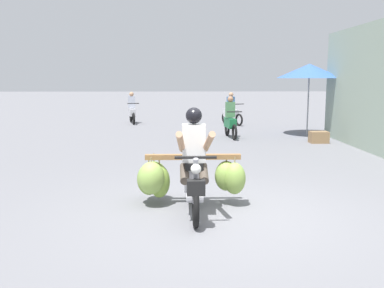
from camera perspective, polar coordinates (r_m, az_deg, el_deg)
The scene contains 7 objects.
ground_plane at distance 6.49m, azimuth 4.04°, elevation -9.35°, with size 120.00×120.00×0.00m, color slate.
motorbike_main_loaded at distance 6.74m, azimuth -1.24°, elevation -3.99°, with size 1.76×1.80×1.58m.
motorbike_distant_ahead_left at distance 14.76m, azimuth 5.05°, elevation 3.03°, with size 0.50×1.62×1.40m.
motorbike_distant_ahead_right at distance 18.96m, azimuth 5.16°, elevation 4.27°, with size 0.84×1.49×1.40m.
motorbike_distant_far_ahead at distance 19.59m, azimuth -7.90°, elevation 4.36°, with size 0.59×1.60×1.40m.
market_umbrella_near_shop at distance 15.77m, azimuth 15.14°, elevation 9.24°, with size 2.24×2.24×2.50m.
produce_crate at distance 14.09m, azimuth 16.29°, elevation 0.87°, with size 0.56×0.40×0.36m, color olive.
Camera 1 is at (-0.63, -6.14, 2.00)m, focal length 40.64 mm.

